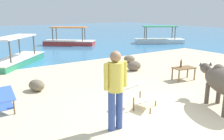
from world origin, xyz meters
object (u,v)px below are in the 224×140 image
Objects in this scene: deck_chair_near at (1,100)px; boat_white at (159,39)px; bottle at (181,64)px; boat_red at (69,41)px; deck_chair_far at (139,93)px; boat_green at (16,59)px; cow at (222,81)px; person_standing at (115,85)px; low_bench_table at (184,69)px.

boat_white is at bearing -59.60° from deck_chair_near.
boat_red is (0.64, 10.70, -0.32)m from bottle.
deck_chair_far is (-2.84, -1.09, -0.19)m from bottle.
boat_white is 11.05m from boat_green.
boat_green is (-2.91, 8.21, -0.46)m from cow.
cow is 12.82m from boat_white.
person_standing is 7.65m from boat_green.
deck_chair_far is 0.26× the size of boat_red.
boat_green is (-1.31, 7.02, -0.13)m from deck_chair_far.
deck_chair_far is at bearing -150.08° from low_bench_table.
person_standing is at bearing 106.54° from cow.
deck_chair_near is 3.24m from deck_chair_far.
boat_white is (6.12, -2.96, 0.00)m from boat_red.
bottle is at bearing -52.30° from boat_red.
cow is at bearing -118.58° from boat_green.
bottle is at bearing 79.10° from deck_chair_far.
low_bench_table is 0.23× the size of boat_red.
person_standing is 14.30m from boat_white.
bottle is 0.38× the size of deck_chair_near.
boat_green reaches higher than bottle.
boat_green is at bearing -138.20° from boat_white.
cow is at bearing -118.43° from bottle.
boat_green is (1.62, 5.65, -0.13)m from deck_chair_near.
bottle is at bearing -98.76° from boat_white.
cow reaches higher than deck_chair_far.
boat_red is (0.56, 10.77, -0.13)m from low_bench_table.
deck_chair_far is (-2.92, -1.02, 0.01)m from low_bench_table.
deck_chair_near is 0.22× the size of boat_green.
deck_chair_near is 0.48× the size of person_standing.
boat_white is at bearing -9.83° from cow.
low_bench_table is 10.78m from boat_red.
low_bench_table is 5.86m from deck_chair_near.
cow is at bearing -119.83° from deck_chair_near.
cow reaches higher than deck_chair_near.
deck_chair_far reaches higher than low_bench_table.
cow is 1.15× the size of person_standing.
boat_white is (6.76, 7.74, -0.32)m from bottle.
boat_green is at bearing -93.99° from boat_red.
person_standing is at bearing -147.64° from low_bench_table.
person_standing is 0.44× the size of boat_white.
deck_chair_near is 0.83× the size of deck_chair_far.
deck_chair_far is at bearing -158.93° from bottle.
deck_chair_near is 0.21× the size of boat_white.
low_bench_table is at bearing -93.83° from deck_chair_near.
deck_chair_far is 1.40m from person_standing.
boat_white is (7.99, 10.02, -0.46)m from cow.
boat_red reaches higher than deck_chair_far.
deck_chair_far is at bearing -127.55° from boat_green.
deck_chair_near is (-4.53, 2.56, -0.33)m from cow.
deck_chair_far is at bearing 82.22° from cow.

